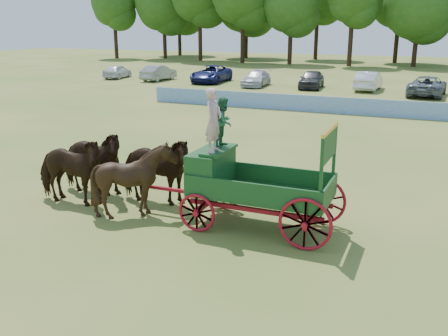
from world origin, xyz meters
TOP-DOWN VIEW (x-y plane):
  - ground at (0.00, 0.00)m, footprint 160.00×160.00m
  - horse_lead_left at (-5.51, -1.83)m, footprint 2.69×1.35m
  - horse_lead_right at (-5.51, -0.73)m, footprint 2.64×1.24m
  - horse_wheel_left at (-3.11, -1.83)m, footprint 2.21×2.02m
  - horse_wheel_right at (-3.11, -0.73)m, footprint 2.68×1.33m
  - farm_dray at (-0.14, -1.28)m, footprint 6.00×2.00m
  - sponsor_banner at (-1.00, 18.00)m, footprint 26.00×0.08m
  - parked_cars at (2.87, 29.88)m, footprint 58.07×7.73m

SIDE VIEW (x-z plane):
  - ground at x=0.00m, z-range 0.00..0.00m
  - sponsor_banner at x=-1.00m, z-range 0.00..1.05m
  - parked_cars at x=2.87m, z-range -0.06..1.58m
  - horse_lead_left at x=-5.51m, z-range 0.00..2.21m
  - horse_lead_right at x=-5.51m, z-range 0.00..2.21m
  - horse_wheel_right at x=-3.11m, z-range 0.00..2.21m
  - horse_wheel_left at x=-3.11m, z-range 0.00..2.22m
  - farm_dray at x=-0.14m, z-range -0.32..3.56m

